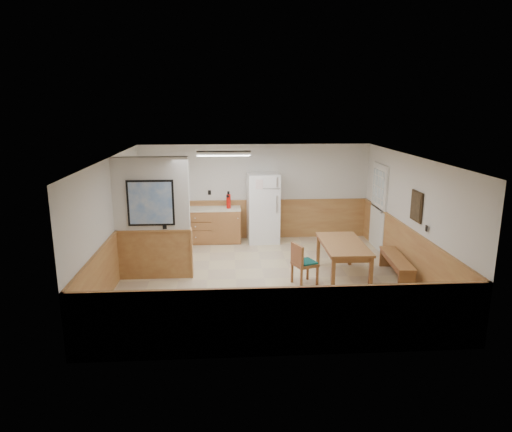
{
  "coord_description": "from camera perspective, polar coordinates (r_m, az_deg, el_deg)",
  "views": [
    {
      "loc": [
        -0.74,
        -8.81,
        3.49
      ],
      "look_at": [
        -0.15,
        0.4,
        1.23
      ],
      "focal_mm": 32.0,
      "sensor_mm": 36.0,
      "label": 1
    }
  ],
  "objects": [
    {
      "name": "fire_extinguisher",
      "position": [
        11.69,
        -3.45,
        1.91
      ],
      "size": [
        0.14,
        0.14,
        0.44
      ],
      "rotation": [
        0.0,
        0.0,
        0.39
      ],
      "color": "red",
      "rests_on": "kitchen_counter"
    },
    {
      "name": "kitchen_counter",
      "position": [
        11.89,
        -5.83,
        -1.08
      ],
      "size": [
        2.2,
        0.61,
        1.0
      ],
      "color": "#985D35",
      "rests_on": "ground"
    },
    {
      "name": "ceiling",
      "position": [
        8.89,
        1.11,
        7.37
      ],
      "size": [
        6.0,
        6.0,
        0.02
      ],
      "primitive_type": "cube",
      "color": "white",
      "rests_on": "back_wall"
    },
    {
      "name": "wainscot_left",
      "position": [
        9.57,
        -17.11,
        -5.09
      ],
      "size": [
        0.04,
        6.0,
        1.0
      ],
      "primitive_type": "cube",
      "color": "#B48748",
      "rests_on": "ground"
    },
    {
      "name": "soap_bottle",
      "position": [
        11.85,
        -11.2,
        1.47
      ],
      "size": [
        0.08,
        0.08,
        0.24
      ],
      "primitive_type": "cylinder",
      "rotation": [
        0.0,
        0.0,
        0.05
      ],
      "color": "green",
      "rests_on": "kitchen_counter"
    },
    {
      "name": "dining_bench",
      "position": [
        9.84,
        17.15,
        -5.55
      ],
      "size": [
        0.46,
        1.56,
        0.45
      ],
      "rotation": [
        0.0,
        0.0,
        -0.08
      ],
      "color": "olive",
      "rests_on": "ground"
    },
    {
      "name": "back_wall",
      "position": [
        12.04,
        -0.11,
        3.03
      ],
      "size": [
        6.0,
        0.02,
        2.5
      ],
      "primitive_type": "cube",
      "color": "silver",
      "rests_on": "ground"
    },
    {
      "name": "kitchen_window",
      "position": [
        12.02,
        -10.17,
        4.25
      ],
      "size": [
        0.8,
        0.04,
        1.0
      ],
      "color": "silver",
      "rests_on": "back_wall"
    },
    {
      "name": "dining_table",
      "position": [
        9.49,
        10.83,
        -3.87
      ],
      "size": [
        0.87,
        1.69,
        0.75
      ],
      "rotation": [
        0.0,
        0.0,
        -0.02
      ],
      "color": "olive",
      "rests_on": "ground"
    },
    {
      "name": "refrigerator",
      "position": [
        11.76,
        0.89,
        1.01
      ],
      "size": [
        0.83,
        0.74,
        1.79
      ],
      "rotation": [
        0.0,
        0.0,
        0.05
      ],
      "color": "white",
      "rests_on": "ground"
    },
    {
      "name": "exterior_door",
      "position": [
        11.59,
        15.04,
        1.13
      ],
      "size": [
        0.07,
        1.02,
        2.15
      ],
      "color": "silver",
      "rests_on": "ground"
    },
    {
      "name": "wainscot_right",
      "position": [
        10.02,
        18.35,
        -4.33
      ],
      "size": [
        0.04,
        6.0,
        1.0
      ],
      "primitive_type": "cube",
      "color": "#B48748",
      "rests_on": "ground"
    },
    {
      "name": "dining_chair",
      "position": [
        9.06,
        5.67,
        -5.62
      ],
      "size": [
        0.69,
        0.58,
        0.85
      ],
      "rotation": [
        0.0,
        0.0,
        0.37
      ],
      "color": "olive",
      "rests_on": "ground"
    },
    {
      "name": "wall_painting",
      "position": [
        9.48,
        19.41,
        1.16
      ],
      "size": [
        0.04,
        0.5,
        0.6
      ],
      "color": "#302213",
      "rests_on": "right_wall"
    },
    {
      "name": "wainscot_back",
      "position": [
        12.18,
        -0.1,
        -0.46
      ],
      "size": [
        6.0,
        0.04,
        1.0
      ],
      "primitive_type": "cube",
      "color": "#B48748",
      "rests_on": "ground"
    },
    {
      "name": "ground",
      "position": [
        9.5,
        1.04,
        -7.79
      ],
      "size": [
        6.0,
        6.0,
        0.0
      ],
      "primitive_type": "plane",
      "color": "tan",
      "rests_on": "ground"
    },
    {
      "name": "right_wall",
      "position": [
        9.83,
        18.78,
        -0.16
      ],
      "size": [
        0.02,
        6.0,
        2.5
      ],
      "primitive_type": "cube",
      "color": "silver",
      "rests_on": "ground"
    },
    {
      "name": "partition_wall",
      "position": [
        9.4,
        -12.83,
        -0.49
      ],
      "size": [
        1.5,
        0.2,
        2.5
      ],
      "color": "silver",
      "rests_on": "ground"
    },
    {
      "name": "fluorescent_fixture",
      "position": [
        10.16,
        -4.05,
        7.82
      ],
      "size": [
        1.2,
        0.3,
        0.09
      ],
      "color": "silver",
      "rests_on": "ceiling"
    },
    {
      "name": "left_wall",
      "position": [
        9.36,
        -17.55,
        -0.73
      ],
      "size": [
        0.02,
        6.0,
        2.5
      ],
      "primitive_type": "cube",
      "color": "silver",
      "rests_on": "ground"
    }
  ]
}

